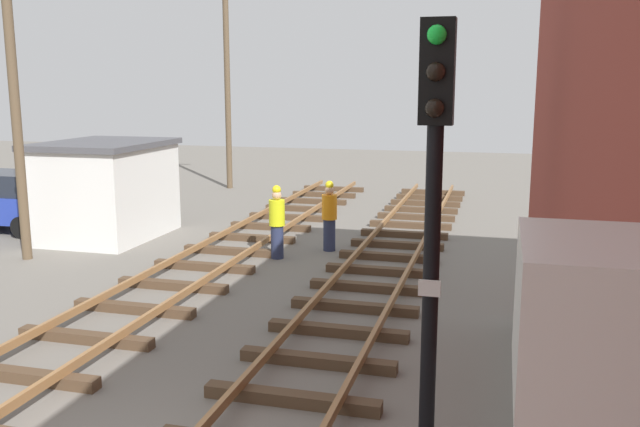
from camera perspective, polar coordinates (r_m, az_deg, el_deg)
The scene contains 7 objects.
signal_mast at distance 7.44m, azimuth 9.45°, elevation 1.57°, with size 0.36×0.40×5.00m.
control_hut at distance 20.42m, azimuth -17.46°, elevation 1.93°, with size 3.00×3.80×2.76m.
parked_car_blue at distance 22.69m, azimuth -24.89°, elevation 1.01°, with size 4.20×2.04×1.76m.
utility_pole_near at distance 18.30m, azimuth -24.10°, elevation 7.88°, with size 1.80×0.24×7.06m.
utility_pole_far at distance 29.04m, azimuth -7.77°, elevation 11.28°, with size 1.80×0.24×8.96m.
track_worker_foreground at distance 17.16m, azimuth -3.62°, elevation -0.74°, with size 0.40×0.40×1.87m.
track_worker_distant at distance 17.92m, azimuth 0.79°, elevation -0.22°, with size 0.40×0.40×1.87m.
Camera 1 is at (3.85, -5.60, 4.32)m, focal length 38.29 mm.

